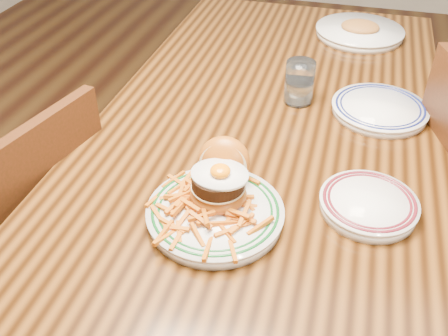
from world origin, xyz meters
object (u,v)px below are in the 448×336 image
(chair_left, at_px, (30,245))
(side_plate, at_px, (369,204))
(main_plate, at_px, (217,200))
(table, at_px, (269,144))

(chair_left, distance_m, side_plate, 0.87)
(main_plate, xyz_separation_m, side_plate, (0.29, 0.09, -0.02))
(table, xyz_separation_m, side_plate, (0.25, -0.30, 0.11))
(table, distance_m, side_plate, 0.40)
(table, height_order, chair_left, chair_left)
(chair_left, height_order, side_plate, chair_left)
(table, bearing_deg, main_plate, -95.03)
(chair_left, bearing_deg, side_plate, 15.50)
(table, xyz_separation_m, chair_left, (-0.56, -0.34, -0.20))
(chair_left, relative_size, main_plate, 3.12)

